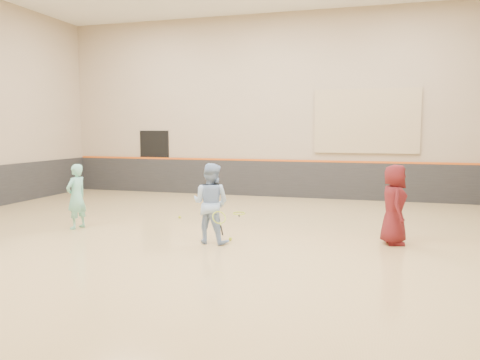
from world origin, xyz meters
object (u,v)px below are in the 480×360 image
(instructor, at_px, (211,203))
(girl, at_px, (76,196))
(young_man, at_px, (394,205))
(spare_racket, at_px, (239,212))

(instructor, bearing_deg, girl, -0.28)
(instructor, xyz_separation_m, young_man, (3.47, 0.89, -0.01))
(girl, bearing_deg, young_man, 103.50)
(instructor, relative_size, young_man, 1.01)
(instructor, distance_m, spare_racket, 3.32)
(girl, xyz_separation_m, spare_racket, (3.02, 2.78, -0.70))
(instructor, relative_size, spare_racket, 2.10)
(girl, height_order, instructor, instructor)
(instructor, distance_m, young_man, 3.58)
(girl, height_order, spare_racket, girl)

